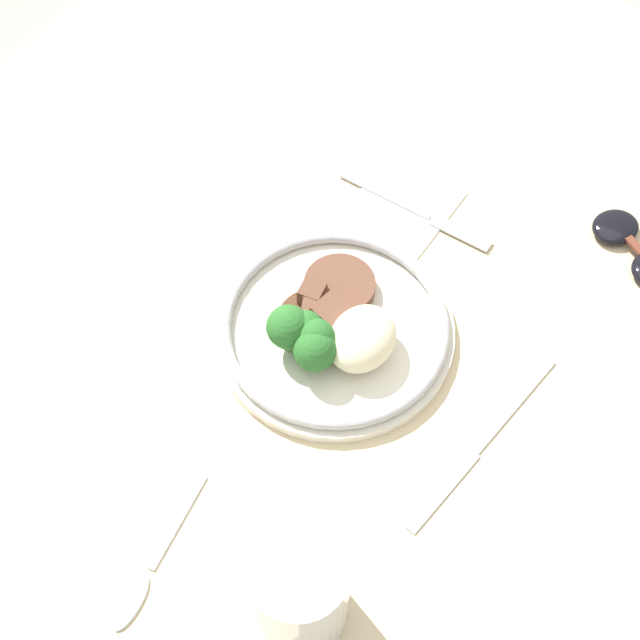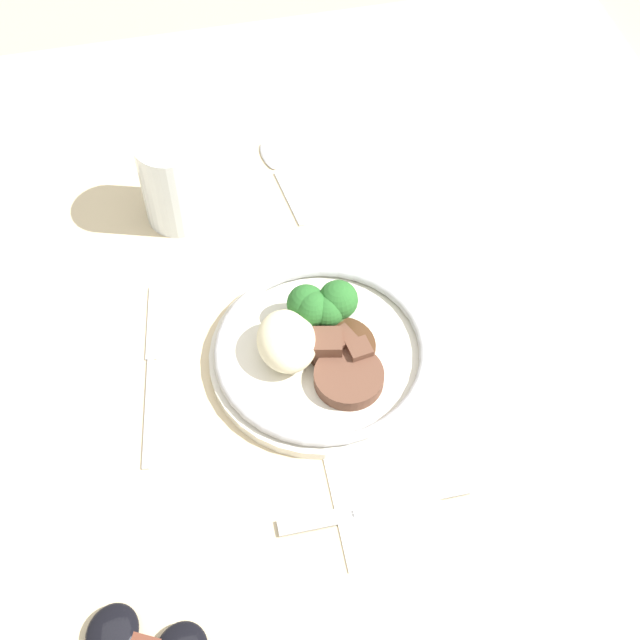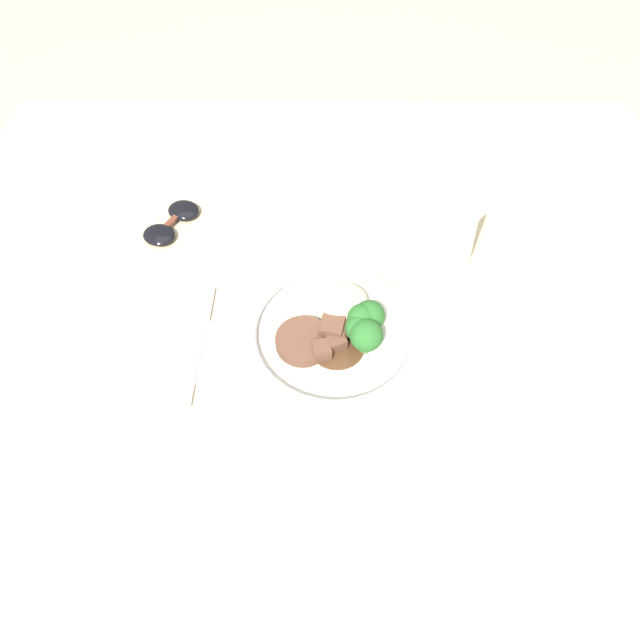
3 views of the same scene
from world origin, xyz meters
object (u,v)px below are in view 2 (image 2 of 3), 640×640
at_px(spoon, 274,166).
at_px(plate, 320,346).
at_px(fork, 356,513).
at_px(knife, 151,365).
at_px(juice_glass, 175,184).

bearing_deg(spoon, plate, 171.09).
height_order(fork, knife, fork).
height_order(plate, spoon, plate).
bearing_deg(juice_glass, fork, -165.26).
height_order(knife, spoon, spoon).
bearing_deg(fork, knife, -50.57).
height_order(juice_glass, fork, juice_glass).
xyz_separation_m(fork, knife, (0.22, 0.17, -0.00)).
xyz_separation_m(plate, spoon, (0.30, -0.01, -0.02)).
distance_m(plate, juice_glass, 0.27).
relative_size(plate, spoon, 1.58).
height_order(juice_glass, spoon, juice_glass).
height_order(plate, fork, plate).
xyz_separation_m(juice_glass, fork, (-0.43, -0.11, -0.05)).
relative_size(juice_glass, spoon, 0.75).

